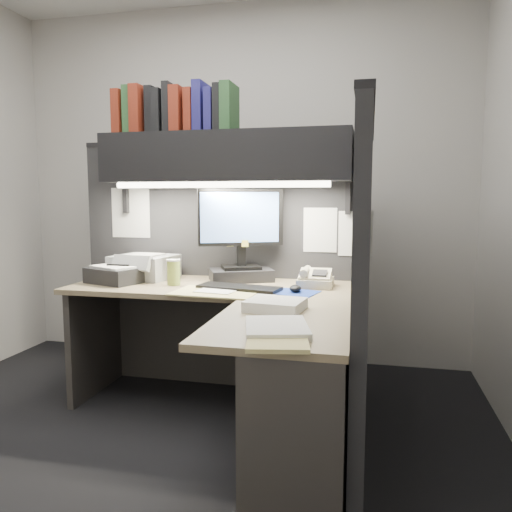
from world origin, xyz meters
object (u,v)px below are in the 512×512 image
Objects in this scene: printer at (144,267)px; notebook_stack at (117,275)px; telephone at (315,280)px; keyboard at (239,288)px; coffee_cup at (174,273)px; overhead_shelf at (226,157)px; desk at (243,366)px; monitor at (241,245)px.

printer is 0.22m from notebook_stack.
telephone is 0.67× the size of notebook_stack.
keyboard is 1.28× the size of printer.
coffee_cup reaches higher than notebook_stack.
overhead_shelf is at bearing 170.26° from telephone.
desk is 3.56× the size of keyboard.
notebook_stack is (-0.38, 0.01, -0.03)m from coffee_cup.
overhead_shelf is 0.93m from telephone.
overhead_shelf is at bearing 111.79° from desk.
overhead_shelf is (-0.30, 0.75, 1.06)m from desk.
printer is at bearing 65.20° from notebook_stack.
coffee_cup is 0.46× the size of notebook_stack.
printer reaches higher than desk.
monitor is 0.46m from coffee_cup.
coffee_cup reaches higher than keyboard.
printer reaches higher than notebook_stack.
coffee_cup is at bearing -171.22° from monitor.
monitor reaches higher than desk.
telephone is (0.28, 0.65, 0.33)m from desk.
coffee_cup is at bearing -179.12° from keyboard.
coffee_cup is at bearing -0.94° from notebook_stack.
coffee_cup is (-0.26, -0.23, -0.70)m from overhead_shelf.
printer reaches higher than coffee_cup.
desk is 0.85m from coffee_cup.
monitor is 0.53m from telephone.
telephone is at bearing 8.88° from coffee_cup.
desk is 1.33m from overhead_shelf.
keyboard is 1.52× the size of notebook_stack.
desk is at bearing -31.69° from printer.
monitor is 0.79m from notebook_stack.
telephone is at bearing 4.97° from printer.
notebook_stack is at bearing -106.11° from printer.
keyboard is at bearing 107.02° from desk.
printer is at bearing 139.63° from desk.
telephone is at bearing 5.85° from notebook_stack.
monitor reaches higher than printer.
keyboard is (-0.14, 0.44, 0.30)m from desk.
overhead_shelf is 4.16× the size of printer.
desk is at bearing -62.15° from keyboard.
overhead_shelf is at bearing 19.55° from notebook_stack.
overhead_shelf reaches higher than printer.
printer is (-0.55, -0.03, -0.70)m from overhead_shelf.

